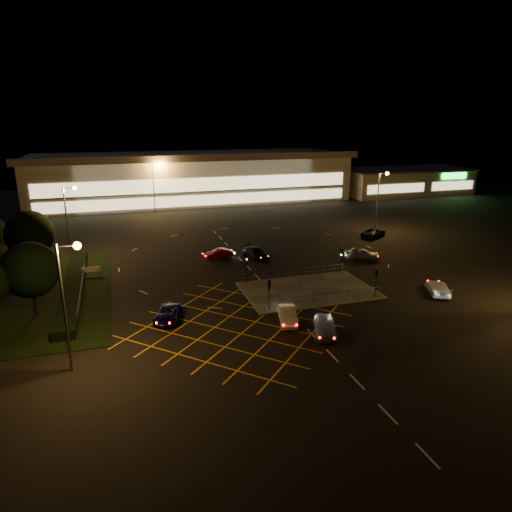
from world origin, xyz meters
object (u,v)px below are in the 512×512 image
object	(u,v)px
signal_nw	(246,265)
car_far_dkgrey	(256,253)
signal_sw	(269,289)
car_right_silver	(362,253)
car_circ_red	(219,254)
car_east_grey	(374,232)
signal_ne	(341,256)
signal_se	(376,277)
car_near_silver	(325,326)
car_queue_white	(288,315)
car_left_blue	(168,314)
car_approach_white	(438,288)

from	to	relation	value
signal_nw	car_far_dkgrey	bearing A→B (deg)	66.59
signal_sw	car_right_silver	xyz separation A→B (m)	(17.82, 12.88, -1.59)
car_circ_red	car_east_grey	distance (m)	26.93
signal_ne	car_far_dkgrey	size ratio (longest dim) A/B	0.63
signal_ne	signal_se	bearing A→B (deg)	-90.00
car_near_silver	car_east_grey	bearing A→B (deg)	73.32
signal_nw	car_queue_white	xyz separation A→B (m)	(0.84, -10.97, -1.66)
signal_sw	car_left_blue	xyz separation A→B (m)	(-9.89, 0.82, -1.73)
signal_se	car_near_silver	size ratio (longest dim) A/B	0.68
signal_sw	car_near_silver	bearing A→B (deg)	116.18
signal_ne	car_east_grey	xyz separation A→B (m)	(13.92, 15.15, -1.62)
signal_se	car_right_silver	size ratio (longest dim) A/B	0.69
car_far_dkgrey	car_right_silver	size ratio (longest dim) A/B	1.09
signal_nw	car_circ_red	size ratio (longest dim) A/B	0.81
signal_ne	car_approach_white	distance (m)	11.69
signal_nw	car_near_silver	xyz separation A→B (m)	(3.09, -14.28, -1.58)
signal_sw	car_far_dkgrey	bearing A→B (deg)	-103.27
car_right_silver	car_approach_white	size ratio (longest dim) A/B	0.95
car_near_silver	signal_ne	bearing A→B (deg)	79.16
signal_ne	car_near_silver	size ratio (longest dim) A/B	0.68
signal_ne	car_left_blue	size ratio (longest dim) A/B	0.69
car_near_silver	car_approach_white	bearing A→B (deg)	39.14
signal_se	car_left_blue	distance (m)	21.98
car_near_silver	car_queue_white	xyz separation A→B (m)	(-2.26, 3.31, -0.08)
car_left_blue	car_queue_white	bearing A→B (deg)	-1.21
signal_sw	car_near_silver	xyz separation A→B (m)	(3.09, -6.29, -1.58)
signal_ne	signal_nw	bearing A→B (deg)	180.00
car_near_silver	car_queue_white	world-z (taller)	car_near_silver
signal_nw	car_near_silver	distance (m)	14.70
signal_se	car_circ_red	distance (m)	23.08
car_far_dkgrey	signal_sw	bearing A→B (deg)	-118.89
car_left_blue	car_east_grey	size ratio (longest dim) A/B	0.85
signal_se	car_near_silver	world-z (taller)	signal_se
signal_nw	car_right_silver	distance (m)	18.55
car_far_dkgrey	car_queue_white	bearing A→B (deg)	-114.76
car_left_blue	car_circ_red	size ratio (longest dim) A/B	1.18
signal_nw	car_near_silver	world-z (taller)	signal_nw
signal_nw	car_east_grey	bearing A→B (deg)	30.32
signal_ne	car_near_silver	bearing A→B (deg)	-121.95
car_near_silver	car_left_blue	bearing A→B (deg)	172.40
signal_sw	car_approach_white	size ratio (longest dim) A/B	0.65
car_circ_red	signal_ne	bearing A→B (deg)	43.01
car_far_dkgrey	car_right_silver	distance (m)	14.46
car_far_dkgrey	car_east_grey	xyz separation A→B (m)	(21.78, 5.59, 0.02)
car_right_silver	car_circ_red	distance (m)	19.58
car_queue_white	car_far_dkgrey	size ratio (longest dim) A/B	0.86
signal_ne	car_approach_white	bearing A→B (deg)	-51.30
signal_ne	car_queue_white	bearing A→B (deg)	-135.52
signal_se	car_queue_white	xyz separation A→B (m)	(-11.16, -2.98, -1.66)
signal_sw	car_far_dkgrey	distance (m)	18.10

